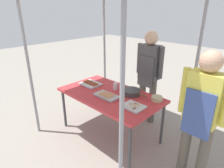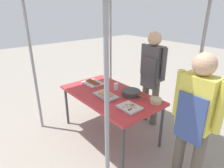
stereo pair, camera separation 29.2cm
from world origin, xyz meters
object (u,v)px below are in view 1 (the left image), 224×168
vendor_woman (149,70)px  tray_pork_links (91,84)px  customer_nearby (201,111)px  tray_meat_skewers (133,107)px  cooking_wok (131,92)px  condiment_bowl (157,99)px  stall_table (110,97)px  drink_cup_near_edge (115,87)px  tray_grilled_sausages (107,96)px

vendor_woman → tray_pork_links: bearing=49.9°
customer_nearby → vendor_woman: bearing=147.4°
tray_meat_skewers → customer_nearby: customer_nearby is taller
tray_pork_links → customer_nearby: customer_nearby is taller
cooking_wok → customer_nearby: (1.11, -0.18, 0.17)m
tray_pork_links → condiment_bowl: size_ratio=2.14×
stall_table → drink_cup_near_edge: bearing=104.7°
drink_cup_near_edge → customer_nearby: size_ratio=0.07×
tray_pork_links → vendor_woman: (0.66, 0.78, 0.21)m
tray_meat_skewers → customer_nearby: bearing=9.8°
tray_pork_links → customer_nearby: size_ratio=0.21×
cooking_wok → tray_pork_links: bearing=-165.5°
condiment_bowl → vendor_woman: size_ratio=0.10×
tray_grilled_sausages → drink_cup_near_edge: (-0.09, 0.29, 0.04)m
cooking_wok → drink_cup_near_edge: size_ratio=3.86×
customer_nearby → tray_meat_skewers: bearing=-170.2°
cooking_wok → stall_table: bearing=-139.0°
stall_table → vendor_woman: bearing=78.8°
vendor_woman → customer_nearby: 1.42m
condiment_bowl → drink_cup_near_edge: size_ratio=1.41×
stall_table → condiment_bowl: size_ratio=9.84×
tray_grilled_sausages → condiment_bowl: 0.74m
tray_grilled_sausages → tray_meat_skewers: size_ratio=1.31×
cooking_wok → customer_nearby: customer_nearby is taller
condiment_bowl → drink_cup_near_edge: (-0.70, -0.13, 0.02)m
stall_table → cooking_wok: cooking_wok is taller
drink_cup_near_edge → vendor_woman: (0.21, 0.63, 0.18)m
tray_meat_skewers → cooking_wok: bearing=132.5°
tray_meat_skewers → vendor_woman: (-0.39, 0.91, 0.22)m
tray_meat_skewers → tray_pork_links: 1.05m
tray_grilled_sausages → tray_pork_links: tray_pork_links is taller
condiment_bowl → stall_table: bearing=-155.1°
tray_meat_skewers → tray_pork_links: tray_pork_links is taller
tray_pork_links → drink_cup_near_edge: bearing=18.2°
drink_cup_near_edge → tray_pork_links: bearing=-161.8°
stall_table → vendor_woman: size_ratio=0.97×
tray_grilled_sausages → stall_table: bearing=112.5°
cooking_wok → vendor_woman: vendor_woman is taller
customer_nearby → tray_pork_links: bearing=-179.6°
stall_table → drink_cup_near_edge: 0.21m
stall_table → tray_grilled_sausages: tray_grilled_sausages is taller
tray_grilled_sausages → drink_cup_near_edge: size_ratio=3.33×
stall_table → tray_grilled_sausages: bearing=-67.5°
cooking_wok → drink_cup_near_edge: (-0.30, -0.05, 0.02)m
tray_grilled_sausages → tray_pork_links: (-0.54, 0.14, 0.00)m
condiment_bowl → drink_cup_near_edge: bearing=-169.5°
tray_grilled_sausages → tray_meat_skewers: (0.50, 0.01, -0.00)m
stall_table → tray_pork_links: size_ratio=4.59×
vendor_woman → customer_nearby: vendor_woman is taller
tray_grilled_sausages → condiment_bowl: (0.61, 0.42, 0.01)m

